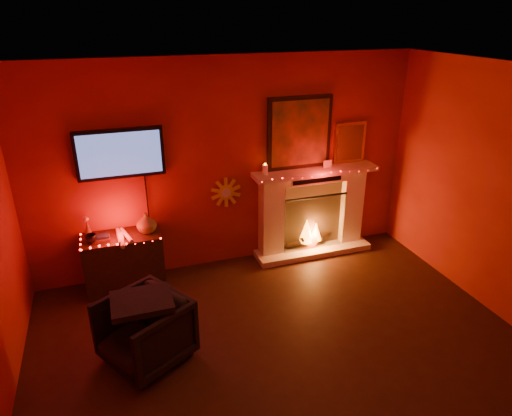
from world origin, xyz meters
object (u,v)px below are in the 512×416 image
Objects in this scene: fireplace at (312,203)px; sunburst_clock at (226,192)px; tv at (120,154)px; armchair at (145,331)px; console_table at (125,259)px.

fireplace reaches higher than sunburst_clock.
armchair is (-0.02, -1.59, -1.31)m from tv.
console_table is (-1.35, -0.22, -0.62)m from sunburst_clock.
console_table is (-2.55, -0.13, -0.34)m from fireplace.
fireplace is at bearing 91.74° from armchair.
fireplace is at bearing -1.50° from tv.
sunburst_clock is (1.25, 0.03, -0.65)m from tv.
tv is 1.66× the size of armchair.
fireplace reaches higher than console_table.
fireplace is at bearing -4.37° from sunburst_clock.
armchair is (-2.46, -1.53, -0.39)m from fireplace.
fireplace reaches higher than armchair.
armchair is at bearing -128.11° from sunburst_clock.
armchair is at bearing -86.47° from console_table.
console_table is at bearing 153.46° from armchair.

